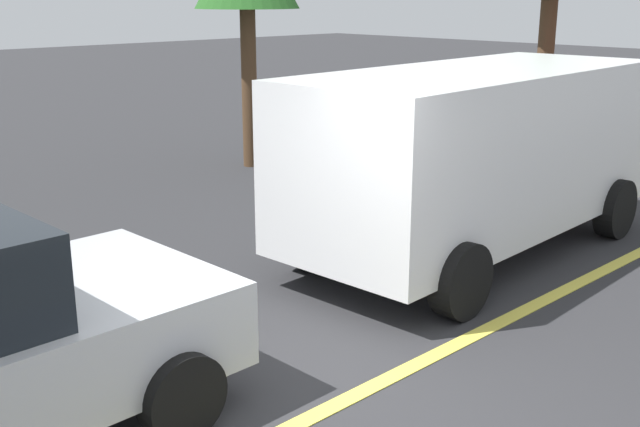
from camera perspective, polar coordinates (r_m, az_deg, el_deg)
The scene contains 3 objects.
ground_plane at distance 6.12m, azimuth 1.59°, elevation -13.77°, with size 80.00×80.00×0.00m, color #2D2D30.
lane_marking_centre at distance 8.32m, azimuth 16.36°, elevation -6.07°, with size 28.00×0.16×0.01m, color #E0D14C.
white_van at distance 9.31m, azimuth 11.53°, elevation 4.69°, with size 5.29×2.47×2.20m.
Camera 1 is at (-3.80, -3.72, 3.03)m, focal length 43.45 mm.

